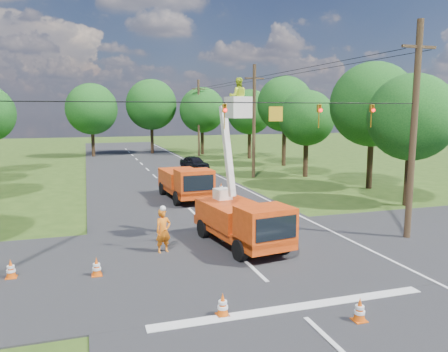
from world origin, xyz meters
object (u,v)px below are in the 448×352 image
object	(u,v)px
traffic_cone_3	(97,267)
pole_right_near	(414,130)
traffic_cone_0	(223,305)
traffic_cone_1	(360,310)
tree_far_b	(151,105)
distant_car	(194,163)
pole_right_mid	(254,121)
tree_far_a	(92,109)
pole_right_far	(199,117)
tree_right_d	(285,104)
traffic_cone_4	(11,269)
tree_far_c	(202,110)
tree_right_a	(412,117)
second_truck	(186,182)
tree_right_c	(307,118)
tree_right_e	(250,112)
bucket_truck	(242,212)
traffic_cone_2	(225,203)
ground_worker	(163,231)
tree_right_b	(373,105)
traffic_cone_6	(221,188)

from	to	relation	value
traffic_cone_3	pole_right_near	world-z (taller)	pole_right_near
traffic_cone_0	traffic_cone_1	bearing A→B (deg)	-22.19
tree_far_b	distant_car	bearing A→B (deg)	-84.64
pole_right_mid	tree_far_a	distance (m)	26.69
traffic_cone_3	pole_right_far	world-z (taller)	pole_right_far
tree_far_a	tree_right_d	bearing A→B (deg)	-38.94
traffic_cone_4	pole_right_near	size ratio (longest dim) A/B	0.07
pole_right_near	tree_far_c	size ratio (longest dim) A/B	1.09
pole_right_far	tree_right_a	distance (m)	34.37
second_truck	tree_right_c	world-z (taller)	tree_right_c
traffic_cone_1	tree_right_e	bearing A→B (deg)	73.35
pole_right_mid	tree_far_b	world-z (taller)	tree_far_b
tree_far_c	traffic_cone_3	bearing A→B (deg)	-109.60
bucket_truck	tree_far_a	world-z (taller)	tree_far_a
traffic_cone_1	traffic_cone_4	world-z (taller)	same
traffic_cone_2	pole_right_near	world-z (taller)	pole_right_near
distant_car	ground_worker	bearing A→B (deg)	-122.57
distant_car	traffic_cone_1	world-z (taller)	distant_car
traffic_cone_0	tree_right_b	xyz separation A→B (m)	(17.24, 17.01, 6.08)
bucket_truck	ground_worker	bearing A→B (deg)	168.70
traffic_cone_3	tree_far_b	size ratio (longest dim) A/B	0.07
tree_far_c	tree_right_e	bearing A→B (deg)	-58.44
pole_right_far	tree_right_c	world-z (taller)	pole_right_far
pole_right_mid	tree_right_c	xyz separation A→B (m)	(4.70, -1.00, 0.21)
traffic_cone_2	tree_right_b	xyz separation A→B (m)	(12.91, 3.58, 6.08)
tree_right_e	tree_far_a	xyz separation A→B (m)	(-18.80, 8.00, 0.38)
traffic_cone_6	tree_right_c	size ratio (longest dim) A/B	0.09
traffic_cone_0	pole_right_far	world-z (taller)	pole_right_far
traffic_cone_0	tree_right_e	world-z (taller)	tree_right_e
ground_worker	tree_right_d	world-z (taller)	tree_right_d
tree_right_a	tree_right_e	bearing A→B (deg)	89.41
tree_right_c	tree_right_d	bearing A→B (deg)	78.69
pole_right_mid	pole_right_near	bearing A→B (deg)	-90.00
traffic_cone_1	pole_right_mid	world-z (taller)	pole_right_mid
traffic_cone_6	tree_right_a	distance (m)	13.69
tree_right_a	tree_far_b	size ratio (longest dim) A/B	0.80
pole_right_near	tree_right_b	xyz separation A→B (m)	(6.50, 12.00, 1.33)
distant_car	tree_right_b	distance (m)	19.05
distant_car	pole_right_near	bearing A→B (deg)	-98.05
tree_right_c	pole_right_far	bearing A→B (deg)	102.62
second_truck	traffic_cone_2	xyz separation A→B (m)	(1.65, -3.54, -0.84)
traffic_cone_0	pole_right_mid	world-z (taller)	pole_right_mid
distant_car	tree_far_b	distance (m)	19.13
distant_car	tree_right_e	size ratio (longest dim) A/B	0.47
distant_car	tree_right_a	xyz separation A→B (m)	(8.81, -20.95, 4.88)
second_truck	ground_worker	world-z (taller)	second_truck
traffic_cone_2	pole_right_mid	distance (m)	14.07
traffic_cone_6	tree_right_c	bearing A→B (deg)	28.30
traffic_cone_4	tree_right_d	world-z (taller)	tree_right_d
pole_right_near	second_truck	bearing A→B (deg)	123.99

